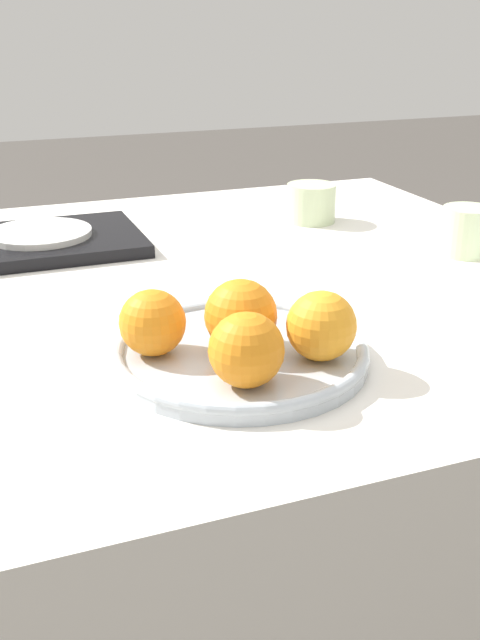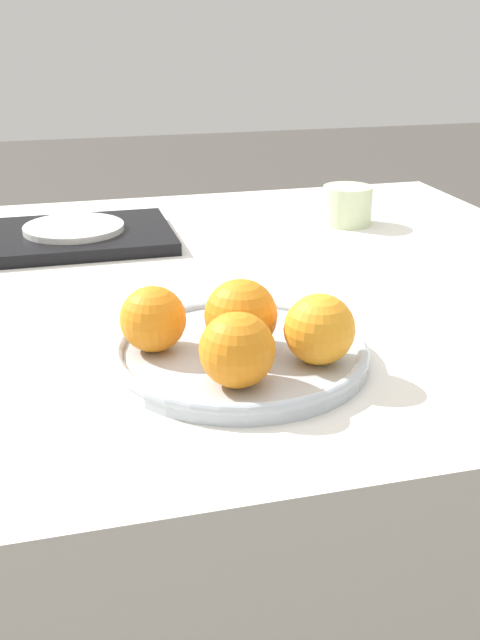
# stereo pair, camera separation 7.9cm
# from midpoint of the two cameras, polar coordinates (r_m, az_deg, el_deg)

# --- Properties ---
(table) EXTENTS (1.47, 1.05, 0.72)m
(table) POSITION_cam_midpoint_polar(r_m,az_deg,el_deg) (1.21, -12.01, -14.13)
(table) COLOR silver
(table) RESTS_ON ground_plane
(fruit_platter) EXTENTS (0.28, 0.28, 0.02)m
(fruit_platter) POSITION_cam_midpoint_polar(r_m,az_deg,el_deg) (0.81, -2.81, -2.57)
(fruit_platter) COLOR #B2BCC6
(fruit_platter) RESTS_ON table
(orange_0) EXTENTS (0.07, 0.07, 0.07)m
(orange_0) POSITION_cam_midpoint_polar(r_m,az_deg,el_deg) (0.77, 3.31, -0.50)
(orange_0) COLOR orange
(orange_0) RESTS_ON fruit_platter
(orange_1) EXTENTS (0.08, 0.08, 0.08)m
(orange_1) POSITION_cam_midpoint_polar(r_m,az_deg,el_deg) (0.79, -2.81, 0.29)
(orange_1) COLOR orange
(orange_1) RESTS_ON fruit_platter
(orange_2) EXTENTS (0.07, 0.07, 0.07)m
(orange_2) POSITION_cam_midpoint_polar(r_m,az_deg,el_deg) (0.72, -2.68, -2.36)
(orange_2) COLOR orange
(orange_2) RESTS_ON fruit_platter
(orange_3) EXTENTS (0.07, 0.07, 0.07)m
(orange_3) POSITION_cam_midpoint_polar(r_m,az_deg,el_deg) (0.80, -9.54, -0.26)
(orange_3) COLOR orange
(orange_3) RESTS_ON fruit_platter
(serving_tray) EXTENTS (0.32, 0.23, 0.02)m
(serving_tray) POSITION_cam_midpoint_polar(r_m,az_deg,el_deg) (1.26, -16.70, 5.67)
(serving_tray) COLOR black
(serving_tray) RESTS_ON table
(side_plate) EXTENTS (0.16, 0.16, 0.01)m
(side_plate) POSITION_cam_midpoint_polar(r_m,az_deg,el_deg) (1.25, -16.78, 6.33)
(side_plate) COLOR silver
(side_plate) RESTS_ON serving_tray
(cup_1) EXTENTS (0.08, 0.08, 0.08)m
(cup_1) POSITION_cam_midpoint_polar(r_m,az_deg,el_deg) (1.21, 15.09, 6.53)
(cup_1) COLOR beige
(cup_1) RESTS_ON table
(cup_3) EXTENTS (0.09, 0.09, 0.07)m
(cup_3) POSITION_cam_midpoint_polar(r_m,az_deg,el_deg) (1.36, 3.76, 8.87)
(cup_3) COLOR beige
(cup_3) RESTS_ON table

